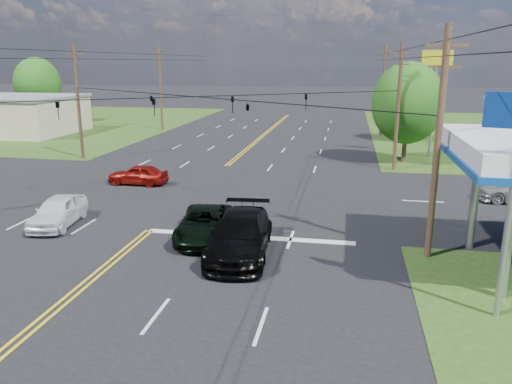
% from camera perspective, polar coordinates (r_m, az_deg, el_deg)
% --- Properties ---
extents(ground, '(280.00, 280.00, 0.00)m').
position_cam_1_polar(ground, '(32.41, -6.74, 0.13)').
color(ground, black).
rests_on(ground, ground).
extents(grass_nw, '(46.00, 48.00, 0.03)m').
position_cam_1_polar(grass_nw, '(76.65, -25.19, 7.24)').
color(grass_nw, '#244716').
rests_on(grass_nw, ground).
extents(stop_bar, '(10.00, 0.50, 0.02)m').
position_cam_1_polar(stop_bar, '(23.80, -0.84, -5.19)').
color(stop_bar, silver).
rests_on(stop_bar, ground).
extents(retail_nw, '(16.00, 11.00, 4.00)m').
position_cam_1_polar(retail_nw, '(65.49, -26.82, 7.79)').
color(retail_nw, '#BAAA8B').
rests_on(retail_nw, ground).
extents(pole_se, '(1.60, 0.28, 9.50)m').
position_cam_1_polar(pole_se, '(21.48, 20.06, 5.30)').
color(pole_se, '#3B2C19').
rests_on(pole_se, ground).
extents(pole_nw, '(1.60, 0.28, 9.50)m').
position_cam_1_polar(pole_nw, '(45.05, -19.67, 9.80)').
color(pole_nw, '#3B2C19').
rests_on(pole_nw, ground).
extents(pole_ne, '(1.60, 0.28, 9.50)m').
position_cam_1_polar(pole_ne, '(39.23, 15.93, 9.49)').
color(pole_ne, '#3B2C19').
rests_on(pole_ne, ground).
extents(pole_left_far, '(1.60, 0.28, 10.00)m').
position_cam_1_polar(pole_left_far, '(62.20, -10.86, 11.73)').
color(pole_left_far, '#3B2C19').
rests_on(pole_left_far, ground).
extents(pole_right_far, '(1.60, 0.28, 10.00)m').
position_cam_1_polar(pole_right_far, '(58.12, 14.32, 11.36)').
color(pole_right_far, '#3B2C19').
rests_on(pole_right_far, ground).
extents(span_wire_signals, '(26.00, 18.00, 1.13)m').
position_cam_1_polar(span_wire_signals, '(31.46, -7.07, 10.76)').
color(span_wire_signals, black).
rests_on(span_wire_signals, ground).
extents(power_lines, '(26.04, 100.00, 0.64)m').
position_cam_1_polar(power_lines, '(29.49, -8.43, 15.53)').
color(power_lines, black).
rests_on(power_lines, ground).
extents(tree_right_a, '(5.70, 5.70, 8.18)m').
position_cam_1_polar(tree_right_a, '(42.31, 16.94, 9.69)').
color(tree_right_a, '#3B2C19').
rests_on(tree_right_a, ground).
extents(tree_right_b, '(4.94, 4.94, 7.09)m').
position_cam_1_polar(tree_right_b, '(54.54, 18.23, 9.89)').
color(tree_right_b, '#3B2C19').
rests_on(tree_right_b, ground).
extents(tree_far_l, '(6.08, 6.08, 8.72)m').
position_cam_1_polar(tree_far_l, '(74.57, -23.72, 11.25)').
color(tree_far_l, '#3B2C19').
rests_on(tree_far_l, ground).
extents(pickup_dkgreen, '(3.03, 5.40, 1.43)m').
position_cam_1_polar(pickup_dkgreen, '(23.57, -5.87, -3.63)').
color(pickup_dkgreen, black).
rests_on(pickup_dkgreen, ground).
extents(suv_black, '(2.95, 6.26, 1.77)m').
position_cam_1_polar(suv_black, '(21.45, -1.83, -4.94)').
color(suv_black, black).
rests_on(suv_black, ground).
extents(pickup_white, '(2.36, 4.61, 1.50)m').
position_cam_1_polar(pickup_white, '(27.19, -21.69, -2.04)').
color(pickup_white, white).
rests_on(pickup_white, ground).
extents(sedan_red, '(4.01, 1.63, 1.36)m').
position_cam_1_polar(sedan_red, '(34.71, -13.34, 1.96)').
color(sedan_red, maroon).
rests_on(sedan_red, ground).
extents(polesign_ne, '(2.49, 0.50, 9.03)m').
position_cam_1_polar(polesign_ne, '(45.64, 19.89, 12.67)').
color(polesign_ne, '#A5A5AA').
rests_on(polesign_ne, ground).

